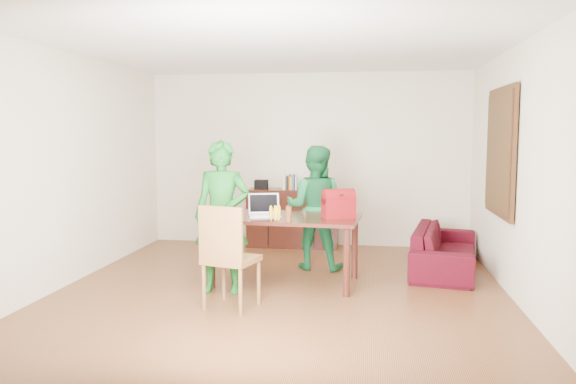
% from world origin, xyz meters
% --- Properties ---
extents(room, '(5.20, 5.70, 2.90)m').
position_xyz_m(room, '(0.01, 0.13, 1.31)').
color(room, '#442711').
rests_on(room, ground).
extents(table, '(1.78, 1.09, 0.80)m').
position_xyz_m(table, '(0.00, 0.37, 0.70)').
color(table, black).
rests_on(table, ground).
extents(chair, '(0.59, 0.57, 1.06)m').
position_xyz_m(chair, '(-0.41, -0.64, 0.31)').
color(chair, brown).
rests_on(chair, ground).
extents(person_near, '(0.63, 0.42, 1.69)m').
position_xyz_m(person_near, '(-0.64, -0.08, 0.84)').
color(person_near, '#155F1D').
rests_on(person_near, ground).
extents(person_far, '(0.84, 0.69, 1.61)m').
position_xyz_m(person_far, '(0.27, 1.15, 0.80)').
color(person_far, '#166532').
rests_on(person_far, ground).
extents(laptop, '(0.42, 0.34, 0.26)m').
position_xyz_m(laptop, '(-0.23, 0.34, 0.84)').
color(laptop, white).
rests_on(laptop, table).
extents(bananas, '(0.18, 0.12, 0.07)m').
position_xyz_m(bananas, '(-0.06, 0.03, 0.83)').
color(bananas, gold).
rests_on(bananas, table).
extents(bottle, '(0.09, 0.09, 0.19)m').
position_xyz_m(bottle, '(0.10, -0.03, 0.90)').
color(bottle, '#583214').
rests_on(bottle, table).
extents(red_bag, '(0.41, 0.32, 0.26)m').
position_xyz_m(red_bag, '(0.62, 0.33, 0.93)').
color(red_bag, maroon).
rests_on(red_bag, table).
extents(sofa, '(1.06, 2.01, 0.56)m').
position_xyz_m(sofa, '(1.95, 1.31, 0.28)').
color(sofa, '#410816').
rests_on(sofa, ground).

